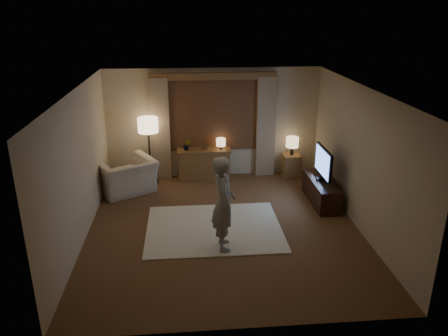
{
  "coord_description": "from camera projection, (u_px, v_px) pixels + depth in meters",
  "views": [
    {
      "loc": [
        -0.64,
        -7.27,
        3.92
      ],
      "look_at": [
        0.06,
        0.6,
        0.97
      ],
      "focal_mm": 35.0,
      "sensor_mm": 36.0,
      "label": 1
    }
  ],
  "objects": [
    {
      "name": "person",
      "position": [
        224.0,
        203.0,
        7.23
      ],
      "size": [
        0.42,
        0.62,
        1.64
      ],
      "primitive_type": "imported",
      "rotation": [
        0.0,
        0.0,
        1.62
      ],
      "color": "#9B968F",
      "rests_on": "rug"
    },
    {
      "name": "table_lamp_side",
      "position": [
        292.0,
        143.0,
        10.34
      ],
      "size": [
        0.3,
        0.3,
        0.44
      ],
      "color": "black",
      "rests_on": "side_table"
    },
    {
      "name": "floor_lamp",
      "position": [
        148.0,
        129.0,
        9.83
      ],
      "size": [
        0.46,
        0.46,
        1.56
      ],
      "color": "black",
      "rests_on": "floor"
    },
    {
      "name": "plant",
      "position": [
        187.0,
        145.0,
        10.19
      ],
      "size": [
        0.17,
        0.13,
        0.3
      ],
      "primitive_type": "imported",
      "color": "#999999",
      "rests_on": "sideboard"
    },
    {
      "name": "sideboard",
      "position": [
        204.0,
        165.0,
        10.4
      ],
      "size": [
        1.2,
        0.4,
        0.7
      ],
      "primitive_type": "cube",
      "color": "brown",
      "rests_on": "floor"
    },
    {
      "name": "rug",
      "position": [
        214.0,
        228.0,
        8.16
      ],
      "size": [
        2.5,
        2.0,
        0.02
      ],
      "primitive_type": "cube",
      "color": "white",
      "rests_on": "floor"
    },
    {
      "name": "side_table",
      "position": [
        291.0,
        166.0,
        10.55
      ],
      "size": [
        0.4,
        0.4,
        0.56
      ],
      "primitive_type": "cube",
      "color": "brown",
      "rests_on": "floor"
    },
    {
      "name": "room",
      "position": [
        221.0,
        152.0,
        8.21
      ],
      "size": [
        5.04,
        5.54,
        2.64
      ],
      "color": "brown",
      "rests_on": "ground"
    },
    {
      "name": "table_lamp_sideboard",
      "position": [
        221.0,
        143.0,
        10.24
      ],
      "size": [
        0.22,
        0.22,
        0.3
      ],
      "color": "black",
      "rests_on": "sideboard"
    },
    {
      "name": "tv_stand",
      "position": [
        321.0,
        191.0,
        9.18
      ],
      "size": [
        0.45,
        1.4,
        0.5
      ],
      "primitive_type": "cube",
      "color": "black",
      "rests_on": "floor"
    },
    {
      "name": "armchair",
      "position": [
        126.0,
        176.0,
        9.63
      ],
      "size": [
        1.52,
        1.47,
        0.76
      ],
      "primitive_type": "imported",
      "rotation": [
        0.0,
        0.0,
        -2.62
      ],
      "color": "beige",
      "rests_on": "floor"
    },
    {
      "name": "picture_frame",
      "position": [
        204.0,
        147.0,
        10.24
      ],
      "size": [
        0.16,
        0.02,
        0.2
      ],
      "primitive_type": "cube",
      "color": "brown",
      "rests_on": "sideboard"
    },
    {
      "name": "tv",
      "position": [
        323.0,
        163.0,
        8.96
      ],
      "size": [
        0.24,
        0.97,
        0.7
      ],
      "color": "black",
      "rests_on": "tv_stand"
    }
  ]
}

